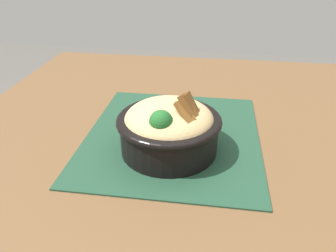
# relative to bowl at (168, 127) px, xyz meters

# --- Properties ---
(table) EXTENTS (1.02, 0.93, 0.72)m
(table) POSITION_rel_bowl_xyz_m (0.06, -0.00, -0.12)
(table) COLOR brown
(table) RESTS_ON ground_plane
(placemat) EXTENTS (0.39, 0.34, 0.00)m
(placemat) POSITION_rel_bowl_xyz_m (0.05, 0.00, -0.05)
(placemat) COLOR #1E422D
(placemat) RESTS_ON table
(bowl) EXTENTS (0.19, 0.19, 0.12)m
(bowl) POSITION_rel_bowl_xyz_m (0.00, 0.00, 0.00)
(bowl) COLOR black
(bowl) RESTS_ON placemat
(fork) EXTENTS (0.03, 0.14, 0.00)m
(fork) POSITION_rel_bowl_xyz_m (0.17, 0.01, -0.05)
(fork) COLOR silver
(fork) RESTS_ON placemat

